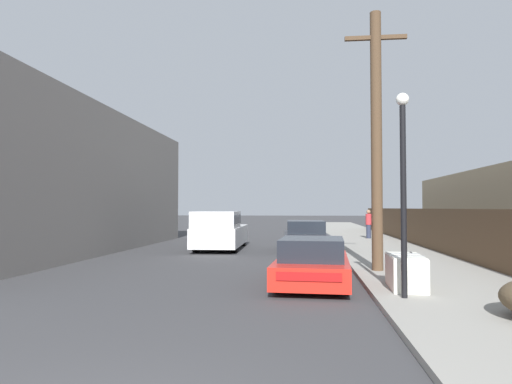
{
  "coord_description": "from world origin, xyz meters",
  "views": [
    {
      "loc": [
        1.8,
        -3.16,
        1.94
      ],
      "look_at": [
        0.37,
        9.93,
        2.39
      ],
      "focal_mm": 32.0,
      "sensor_mm": 36.0,
      "label": 1
    }
  ],
  "objects_px": {
    "discarded_fridge": "(406,271)",
    "pickup_truck": "(220,230)",
    "car_parked_mid": "(305,237)",
    "utility_pole": "(376,137)",
    "parked_sports_car_red": "(313,263)",
    "street_lamp": "(403,177)",
    "pedestrian": "(369,224)"
  },
  "relations": [
    {
      "from": "pickup_truck",
      "to": "utility_pole",
      "type": "xyz_separation_m",
      "value": [
        6.01,
        -7.11,
        3.13
      ]
    },
    {
      "from": "discarded_fridge",
      "to": "street_lamp",
      "type": "xyz_separation_m",
      "value": [
        -0.27,
        -1.15,
        2.08
      ]
    },
    {
      "from": "discarded_fridge",
      "to": "car_parked_mid",
      "type": "height_order",
      "value": "car_parked_mid"
    },
    {
      "from": "pedestrian",
      "to": "pickup_truck",
      "type": "bearing_deg",
      "value": -137.65
    },
    {
      "from": "car_parked_mid",
      "to": "pickup_truck",
      "type": "distance_m",
      "value": 3.93
    },
    {
      "from": "utility_pole",
      "to": "pedestrian",
      "type": "distance_m",
      "value": 14.51
    },
    {
      "from": "parked_sports_car_red",
      "to": "pickup_truck",
      "type": "xyz_separation_m",
      "value": [
        -4.11,
        9.04,
        0.35
      ]
    },
    {
      "from": "discarded_fridge",
      "to": "parked_sports_car_red",
      "type": "relative_size",
      "value": 0.37
    },
    {
      "from": "parked_sports_car_red",
      "to": "pedestrian",
      "type": "xyz_separation_m",
      "value": [
        3.55,
        16.02,
        0.45
      ]
    },
    {
      "from": "discarded_fridge",
      "to": "pickup_truck",
      "type": "relative_size",
      "value": 0.3
    },
    {
      "from": "parked_sports_car_red",
      "to": "pedestrian",
      "type": "relative_size",
      "value": 2.61
    },
    {
      "from": "car_parked_mid",
      "to": "pickup_truck",
      "type": "bearing_deg",
      "value": 174.4
    },
    {
      "from": "pedestrian",
      "to": "street_lamp",
      "type": "bearing_deg",
      "value": -95.49
    },
    {
      "from": "street_lamp",
      "to": "pedestrian",
      "type": "distance_m",
      "value": 18.32
    },
    {
      "from": "parked_sports_car_red",
      "to": "pickup_truck",
      "type": "relative_size",
      "value": 0.79
    },
    {
      "from": "street_lamp",
      "to": "parked_sports_car_red",
      "type": "bearing_deg",
      "value": 130.11
    },
    {
      "from": "pickup_truck",
      "to": "parked_sports_car_red",
      "type": "bearing_deg",
      "value": 112.63
    },
    {
      "from": "discarded_fridge",
      "to": "parked_sports_car_red",
      "type": "bearing_deg",
      "value": 157.71
    },
    {
      "from": "car_parked_mid",
      "to": "parked_sports_car_red",
      "type": "bearing_deg",
      "value": -91.26
    },
    {
      "from": "discarded_fridge",
      "to": "pickup_truck",
      "type": "bearing_deg",
      "value": 124.99
    },
    {
      "from": "car_parked_mid",
      "to": "utility_pole",
      "type": "relative_size",
      "value": 0.6
    },
    {
      "from": "utility_pole",
      "to": "parked_sports_car_red",
      "type": "bearing_deg",
      "value": -134.6
    },
    {
      "from": "discarded_fridge",
      "to": "pedestrian",
      "type": "xyz_separation_m",
      "value": [
        1.48,
        17.02,
        0.5
      ]
    },
    {
      "from": "discarded_fridge",
      "to": "parked_sports_car_red",
      "type": "xyz_separation_m",
      "value": [
        -2.08,
        1.0,
        0.05
      ]
    },
    {
      "from": "parked_sports_car_red",
      "to": "pedestrian",
      "type": "bearing_deg",
      "value": 80.68
    },
    {
      "from": "utility_pole",
      "to": "discarded_fridge",
      "type": "bearing_deg",
      "value": -86.63
    },
    {
      "from": "utility_pole",
      "to": "street_lamp",
      "type": "distance_m",
      "value": 4.33
    },
    {
      "from": "pickup_truck",
      "to": "pedestrian",
      "type": "distance_m",
      "value": 10.36
    },
    {
      "from": "pedestrian",
      "to": "utility_pole",
      "type": "bearing_deg",
      "value": -96.67
    },
    {
      "from": "discarded_fridge",
      "to": "utility_pole",
      "type": "height_order",
      "value": "utility_pole"
    },
    {
      "from": "discarded_fridge",
      "to": "pedestrian",
      "type": "height_order",
      "value": "pedestrian"
    },
    {
      "from": "pickup_truck",
      "to": "street_lamp",
      "type": "relative_size",
      "value": 1.35
    }
  ]
}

